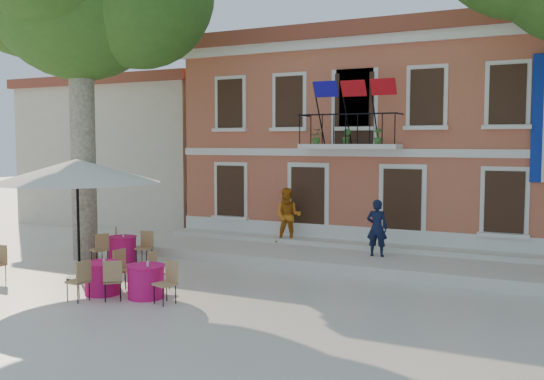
{
  "coord_description": "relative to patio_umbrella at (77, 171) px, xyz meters",
  "views": [
    {
      "loc": [
        8.29,
        -12.74,
        3.62
      ],
      "look_at": [
        0.27,
        3.5,
        2.2
      ],
      "focal_mm": 40.0,
      "sensor_mm": 36.0,
      "label": 1
    }
  ],
  "objects": [
    {
      "name": "ground",
      "position": [
        3.27,
        0.84,
        -2.87
      ],
      "size": [
        90.0,
        90.0,
        0.0
      ],
      "primitive_type": "plane",
      "color": "beige",
      "rests_on": "ground"
    },
    {
      "name": "main_building",
      "position": [
        5.27,
        10.83,
        0.91
      ],
      "size": [
        13.5,
        9.59,
        7.5
      ],
      "color": "#BF6045",
      "rests_on": "ground"
    },
    {
      "name": "neighbor_west",
      "position": [
        -6.23,
        11.84,
        0.34
      ],
      "size": [
        9.4,
        9.4,
        6.4
      ],
      "color": "beige",
      "rests_on": "ground"
    },
    {
      "name": "terrace",
      "position": [
        5.27,
        5.24,
        -2.72
      ],
      "size": [
        14.0,
        3.4,
        0.3
      ],
      "primitive_type": "cube",
      "color": "silver",
      "rests_on": "ground"
    },
    {
      "name": "patio_umbrella",
      "position": [
        0.0,
        0.0,
        0.0
      ],
      "size": [
        4.3,
        4.3,
        3.2
      ],
      "color": "black",
      "rests_on": "ground"
    },
    {
      "name": "pedestrian_navy",
      "position": [
        6.55,
        5.18,
        -1.74
      ],
      "size": [
        0.63,
        0.44,
        1.67
      ],
      "primitive_type": "imported",
      "rotation": [
        0.0,
        0.0,
        3.21
      ],
      "color": "black",
      "rests_on": "terrace"
    },
    {
      "name": "pedestrian_orange",
      "position": [
        3.27,
        6.09,
        -1.66
      ],
      "size": [
        1.03,
        0.89,
        1.83
      ],
      "primitive_type": "imported",
      "rotation": [
        0.0,
        0.0,
        0.25
      ],
      "color": "orange",
      "rests_on": "terrace"
    },
    {
      "name": "cafe_table_1",
      "position": [
        1.61,
        -0.9,
        -2.45
      ],
      "size": [
        0.9,
        1.95,
        0.95
      ],
      "color": "#EE1660",
      "rests_on": "ground"
    },
    {
      "name": "cafe_table_3",
      "position": [
        -0.62,
        2.44,
        -2.45
      ],
      "size": [
        1.75,
        1.85,
        0.95
      ],
      "color": "#EE1660",
      "rests_on": "ground"
    },
    {
      "name": "cafe_table_4",
      "position": [
        2.77,
        -0.74,
        -2.45
      ],
      "size": [
        1.83,
        1.78,
        0.95
      ],
      "color": "#EE1660",
      "rests_on": "ground"
    }
  ]
}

